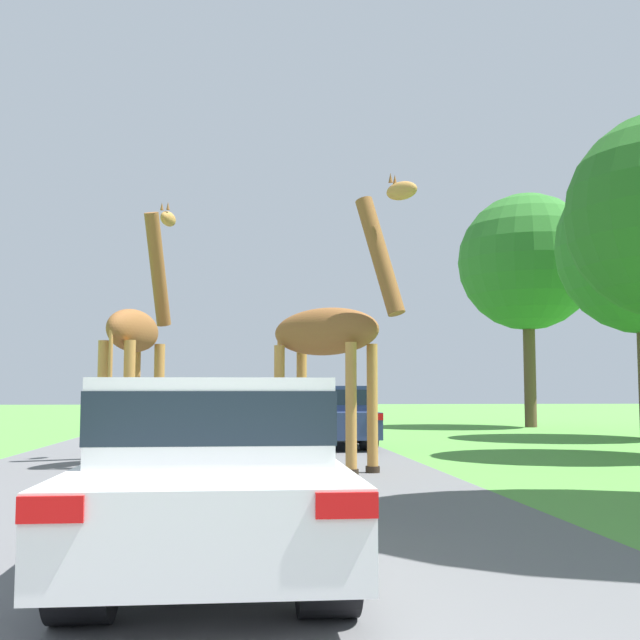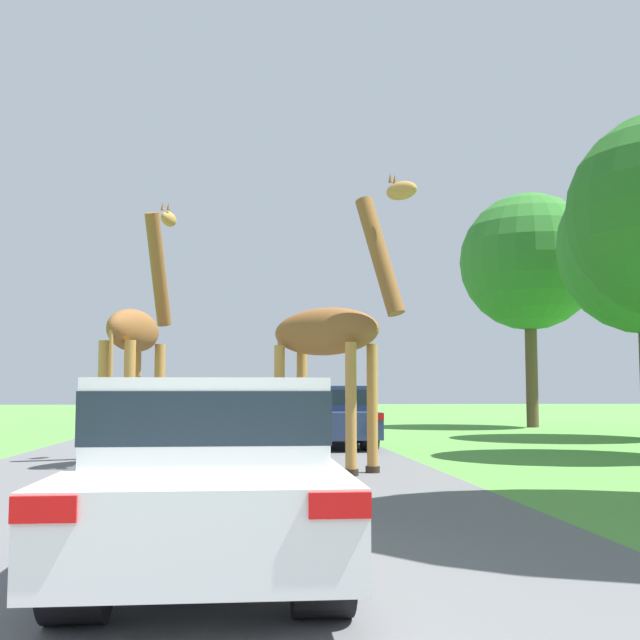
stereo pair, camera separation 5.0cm
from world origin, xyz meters
The scene contains 9 objects.
road centered at (0.00, 30.00, 0.00)m, with size 8.08×120.00×0.00m.
giraffe_near_road centered at (2.20, 12.17, 2.28)m, with size 2.45×2.33×4.87m.
giraffe_companion centered at (-1.25, 13.85, 2.29)m, with size 1.23×2.65×5.16m.
car_lead_maroon centered at (0.49, 4.83, 0.76)m, with size 1.78×3.99×1.43m.
car_queue_right centered at (2.84, 18.29, 0.77)m, with size 1.89×4.29×1.46m.
car_queue_left centered at (1.37, 23.90, 0.65)m, with size 1.74×4.40×1.19m.
car_far_ahead centered at (2.52, 29.87, 0.65)m, with size 1.93×4.52×1.19m.
car_verge_right centered at (-2.85, 29.17, 0.64)m, with size 2.00×4.28×1.18m.
tree_left_edge centered at (11.45, 27.89, 6.20)m, with size 5.19×5.19×8.83m.
Camera 1 is at (0.68, -1.25, 1.34)m, focal length 45.00 mm.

